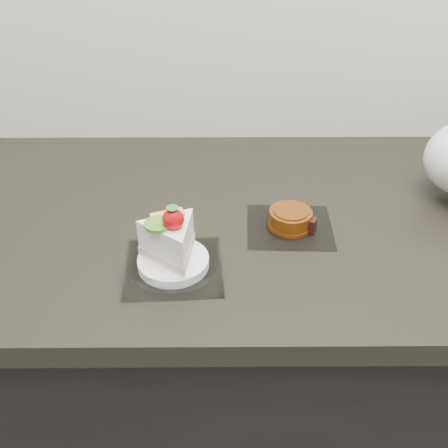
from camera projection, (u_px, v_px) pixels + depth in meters
The scene contains 3 objects.
counter at pixel (275, 370), 1.17m from camera, with size 2.04×0.64×0.90m.
cake_tray at pixel (173, 252), 0.76m from camera, with size 0.16×0.16×0.12m.
mooncake_wrap at pixel (291, 220), 0.86m from camera, with size 0.15×0.14×0.04m.
Camera 1 is at (-0.12, 0.93, 1.40)m, focal length 40.00 mm.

